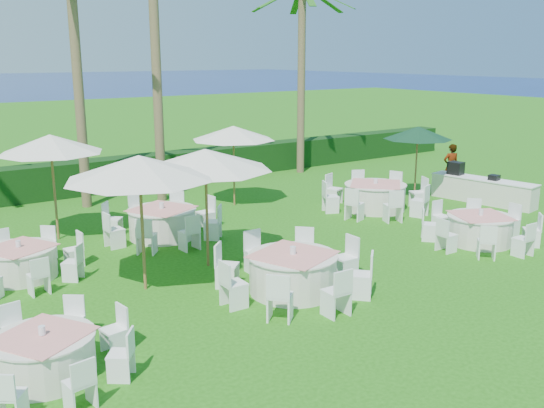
{
  "coord_description": "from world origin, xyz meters",
  "views": [
    {
      "loc": [
        -8.1,
        -9.55,
        4.9
      ],
      "look_at": [
        0.27,
        2.45,
        1.3
      ],
      "focal_mm": 40.0,
      "sensor_mm": 36.0,
      "label": 1
    }
  ],
  "objects_px": {
    "banquet_table_c": "(480,228)",
    "banquet_table_e": "(162,222)",
    "banquet_table_f": "(375,196)",
    "umbrella_c": "(50,144)",
    "banquet_table_a": "(44,355)",
    "umbrella_d": "(233,133)",
    "umbrella_green": "(418,133)",
    "banquet_table_d": "(20,262)",
    "umbrella_a": "(139,168)",
    "umbrella_b": "(205,159)",
    "staff_person": "(451,166)",
    "banquet_table_b": "(293,272)",
    "buffet_table": "(482,190)"
  },
  "relations": [
    {
      "from": "banquet_table_c",
      "to": "banquet_table_e",
      "type": "relative_size",
      "value": 0.92
    },
    {
      "from": "banquet_table_c",
      "to": "banquet_table_f",
      "type": "relative_size",
      "value": 0.89
    },
    {
      "from": "banquet_table_c",
      "to": "banquet_table_e",
      "type": "height_order",
      "value": "banquet_table_e"
    },
    {
      "from": "umbrella_c",
      "to": "banquet_table_a",
      "type": "bearing_deg",
      "value": -107.31
    },
    {
      "from": "umbrella_d",
      "to": "umbrella_green",
      "type": "bearing_deg",
      "value": -25.86
    },
    {
      "from": "umbrella_c",
      "to": "banquet_table_f",
      "type": "bearing_deg",
      "value": -15.49
    },
    {
      "from": "banquet_table_d",
      "to": "umbrella_c",
      "type": "bearing_deg",
      "value": 58.58
    },
    {
      "from": "banquet_table_e",
      "to": "banquet_table_f",
      "type": "distance_m",
      "value": 7.07
    },
    {
      "from": "banquet_table_c",
      "to": "umbrella_a",
      "type": "distance_m",
      "value": 9.2
    },
    {
      "from": "banquet_table_a",
      "to": "banquet_table_d",
      "type": "xyz_separation_m",
      "value": [
        0.73,
        4.79,
        0.01
      ]
    },
    {
      "from": "banquet_table_f",
      "to": "umbrella_b",
      "type": "relative_size",
      "value": 1.09
    },
    {
      "from": "banquet_table_e",
      "to": "banquet_table_d",
      "type": "bearing_deg",
      "value": -165.2
    },
    {
      "from": "umbrella_green",
      "to": "staff_person",
      "type": "height_order",
      "value": "umbrella_green"
    },
    {
      "from": "umbrella_c",
      "to": "umbrella_green",
      "type": "xyz_separation_m",
      "value": [
        11.7,
        -2.23,
        -0.32
      ]
    },
    {
      "from": "banquet_table_c",
      "to": "banquet_table_d",
      "type": "xyz_separation_m",
      "value": [
        -10.71,
        4.28,
        -0.02
      ]
    },
    {
      "from": "banquet_table_a",
      "to": "umbrella_d",
      "type": "relative_size",
      "value": 1.01
    },
    {
      "from": "banquet_table_b",
      "to": "banquet_table_c",
      "type": "height_order",
      "value": "banquet_table_b"
    },
    {
      "from": "umbrella_green",
      "to": "buffet_table",
      "type": "height_order",
      "value": "umbrella_green"
    },
    {
      "from": "banquet_table_f",
      "to": "umbrella_b",
      "type": "height_order",
      "value": "umbrella_b"
    },
    {
      "from": "banquet_table_b",
      "to": "umbrella_c",
      "type": "distance_m",
      "value": 7.67
    },
    {
      "from": "banquet_table_a",
      "to": "umbrella_c",
      "type": "distance_m",
      "value": 8.0
    },
    {
      "from": "umbrella_green",
      "to": "banquet_table_c",
      "type": "bearing_deg",
      "value": -118.92
    },
    {
      "from": "banquet_table_a",
      "to": "umbrella_b",
      "type": "relative_size",
      "value": 0.89
    },
    {
      "from": "banquet_table_e",
      "to": "banquet_table_a",
      "type": "bearing_deg",
      "value": -128.86
    },
    {
      "from": "banquet_table_a",
      "to": "umbrella_b",
      "type": "height_order",
      "value": "umbrella_b"
    },
    {
      "from": "banquet_table_c",
      "to": "banquet_table_d",
      "type": "distance_m",
      "value": 11.54
    },
    {
      "from": "banquet_table_a",
      "to": "buffet_table",
      "type": "height_order",
      "value": "buffet_table"
    },
    {
      "from": "umbrella_d",
      "to": "banquet_table_e",
      "type": "bearing_deg",
      "value": -150.3
    },
    {
      "from": "banquet_table_b",
      "to": "umbrella_b",
      "type": "relative_size",
      "value": 1.07
    },
    {
      "from": "banquet_table_a",
      "to": "umbrella_c",
      "type": "xyz_separation_m",
      "value": [
        2.28,
        7.32,
        2.25
      ]
    },
    {
      "from": "banquet_table_b",
      "to": "umbrella_a",
      "type": "relative_size",
      "value": 1.07
    },
    {
      "from": "banquet_table_b",
      "to": "umbrella_a",
      "type": "height_order",
      "value": "umbrella_a"
    },
    {
      "from": "umbrella_green",
      "to": "banquet_table_f",
      "type": "bearing_deg",
      "value": -170.63
    },
    {
      "from": "umbrella_c",
      "to": "umbrella_d",
      "type": "bearing_deg",
      "value": 5.19
    },
    {
      "from": "banquet_table_e",
      "to": "buffet_table",
      "type": "xyz_separation_m",
      "value": [
        10.71,
        -2.45,
        0.01
      ]
    },
    {
      "from": "banquet_table_d",
      "to": "banquet_table_e",
      "type": "relative_size",
      "value": 0.87
    },
    {
      "from": "umbrella_a",
      "to": "umbrella_green",
      "type": "relative_size",
      "value": 1.23
    },
    {
      "from": "umbrella_b",
      "to": "umbrella_d",
      "type": "bearing_deg",
      "value": 52.57
    },
    {
      "from": "umbrella_a",
      "to": "umbrella_d",
      "type": "height_order",
      "value": "umbrella_a"
    },
    {
      "from": "banquet_table_b",
      "to": "banquet_table_d",
      "type": "height_order",
      "value": "banquet_table_b"
    },
    {
      "from": "banquet_table_b",
      "to": "banquet_table_e",
      "type": "height_order",
      "value": "banquet_table_b"
    },
    {
      "from": "umbrella_b",
      "to": "umbrella_c",
      "type": "height_order",
      "value": "umbrella_c"
    },
    {
      "from": "umbrella_a",
      "to": "umbrella_c",
      "type": "xyz_separation_m",
      "value": [
        -0.48,
        4.78,
        -0.04
      ]
    },
    {
      "from": "banquet_table_d",
      "to": "umbrella_b",
      "type": "xyz_separation_m",
      "value": [
        3.87,
        -1.7,
        2.19
      ]
    },
    {
      "from": "banquet_table_b",
      "to": "umbrella_b",
      "type": "bearing_deg",
      "value": 105.2
    },
    {
      "from": "umbrella_b",
      "to": "umbrella_c",
      "type": "bearing_deg",
      "value": 118.73
    },
    {
      "from": "banquet_table_a",
      "to": "staff_person",
      "type": "bearing_deg",
      "value": 18.57
    },
    {
      "from": "banquet_table_a",
      "to": "banquet_table_f",
      "type": "bearing_deg",
      "value": 21.98
    },
    {
      "from": "umbrella_c",
      "to": "umbrella_d",
      "type": "height_order",
      "value": "umbrella_c"
    },
    {
      "from": "umbrella_d",
      "to": "umbrella_a",
      "type": "bearing_deg",
      "value": -135.92
    }
  ]
}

